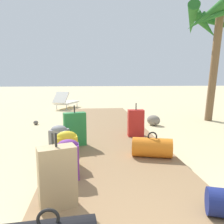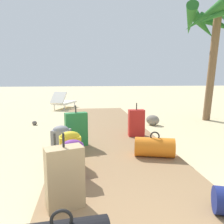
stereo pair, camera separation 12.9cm
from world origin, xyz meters
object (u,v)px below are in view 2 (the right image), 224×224
Objects in this scene: suitcase_green at (76,129)px; suitcase_tan at (65,178)px; backpack_yellow at (70,148)px; duffel_bag_orange at (155,147)px; lounge_chair at (63,101)px; backpack_grey at (61,139)px; palm_tree_far_right at (214,27)px; backpack_purple at (73,159)px; suitcase_red at (136,123)px.

suitcase_tan is at bearing -91.65° from suitcase_green.
suitcase_tan is 1.46× the size of backpack_yellow.
suitcase_green is 1.59m from duffel_bag_orange.
backpack_yellow is 7.17m from lounge_chair.
suitcase_tan is 1.79m from backpack_grey.
backpack_yellow is at bearing -140.56° from palm_tree_far_right.
palm_tree_far_right is (2.87, 3.27, 2.72)m from duffel_bag_orange.
lounge_chair is at bearing 143.98° from palm_tree_far_right.
palm_tree_far_right reaches higher than suitcase_green.
backpack_purple is 0.68× the size of suitcase_tan.
duffel_bag_orange is 1.45m from backpack_yellow.
suitcase_green reaches higher than suitcase_red.
suitcase_red is 0.47× the size of lounge_chair.
suitcase_red is at bearing -68.94° from lounge_chair.
duffel_bag_orange is 5.13m from palm_tree_far_right.
backpack_yellow is (-1.43, -1.66, -0.02)m from suitcase_red.
backpack_grey is 0.14× the size of palm_tree_far_right.
palm_tree_far_right reaches higher than suitcase_tan.
backpack_grey is at bearing -85.73° from lounge_chair.
backpack_purple is 0.15× the size of palm_tree_far_right.
suitcase_green reaches higher than lounge_chair.
duffel_bag_orange is at bearing 27.78° from backpack_purple.
suitcase_green is 0.49× the size of lounge_chair.
suitcase_green is at bearing 149.09° from duffel_bag_orange.
lounge_chair is (-0.48, 6.50, -0.02)m from backpack_grey.
backpack_purple is 1.54m from duffel_bag_orange.
suitcase_tan is 1.09× the size of duffel_bag_orange.
suitcase_green is at bearing 86.51° from backpack_yellow.
suitcase_tan reaches higher than backpack_purple.
suitcase_tan is at bearing -94.86° from backpack_purple.
lounge_chair is (-2.10, 6.88, 0.08)m from duffel_bag_orange.
suitcase_green reaches higher than backpack_purple.
palm_tree_far_right is at bearing 30.24° from suitcase_green.
palm_tree_far_right reaches higher than backpack_grey.
duffel_bag_orange is at bearing -13.38° from backpack_grey.
lounge_chair is at bearing 96.97° from suitcase_green.
duffel_bag_orange is 1.66m from backpack_grey.
duffel_bag_orange is 0.45× the size of lounge_chair.
suitcase_green is 1.60× the size of backpack_grey.
suitcase_red is at bearing 49.30° from backpack_yellow.
suitcase_tan is 1.04× the size of suitcase_red.
backpack_grey is (-0.19, 0.64, -0.02)m from backpack_yellow.
backpack_grey is at bearing 166.62° from duffel_bag_orange.
backpack_yellow is at bearing 97.21° from backpack_purple.
backpack_purple is 0.71× the size of suitcase_red.
duffel_bag_orange is 1.34× the size of backpack_yellow.
suitcase_green reaches higher than suitcase_tan.
lounge_chair is (-0.68, 8.27, -0.08)m from suitcase_tan.
backpack_yellow is 0.15× the size of palm_tree_far_right.
backpack_purple is 6.37m from palm_tree_far_right.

